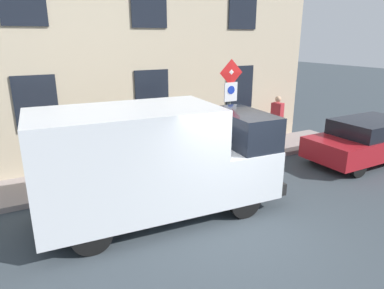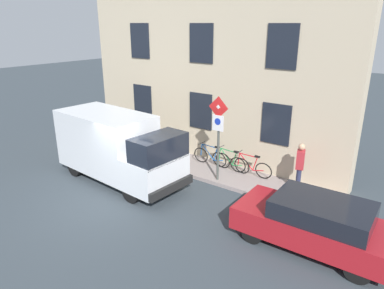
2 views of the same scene
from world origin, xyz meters
TOP-DOWN VIEW (x-y plane):
  - ground_plane at (0.00, 0.00)m, footprint 80.00×80.00m
  - sidewalk_slab at (4.01, 0.00)m, footprint 1.82×14.13m
  - building_facade at (5.26, 0.00)m, footprint 0.75×12.13m
  - sign_post_stacked at (3.31, -1.86)m, footprint 0.15×0.56m
  - delivery_van at (1.41, 1.33)m, footprint 2.33×5.44m
  - parked_hatchback at (1.55, -6.01)m, footprint 1.81×4.03m
  - bicycle_red at (4.37, -2.68)m, footprint 0.46×1.72m
  - bicycle_green at (4.37, -1.80)m, footprint 0.46×1.71m
  - bicycle_blue at (4.37, -0.93)m, footprint 0.46×1.71m
  - pedestrian at (4.23, -4.58)m, footprint 0.46×0.36m
  - litter_bin at (3.45, 1.50)m, footprint 0.44×0.44m

SIDE VIEW (x-z plane):
  - ground_plane at x=0.00m, z-range 0.00..0.00m
  - sidewalk_slab at x=4.01m, z-range 0.00..0.14m
  - bicycle_red at x=4.37m, z-range 0.07..0.96m
  - bicycle_green at x=4.37m, z-range 0.07..0.96m
  - bicycle_blue at x=4.37m, z-range 0.07..0.96m
  - litter_bin at x=3.45m, z-range 0.14..1.04m
  - parked_hatchback at x=1.55m, z-range 0.04..1.42m
  - pedestrian at x=4.23m, z-range 0.21..1.93m
  - delivery_van at x=1.41m, z-range 0.08..2.58m
  - sign_post_stacked at x=3.31m, z-range 0.67..3.68m
  - building_facade at x=5.26m, z-range 0.00..6.79m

